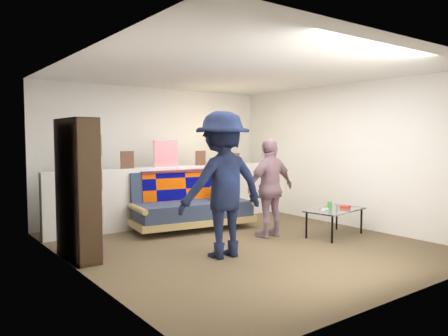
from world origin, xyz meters
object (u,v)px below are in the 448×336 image
object	(u,v)px
floor_lamp	(227,152)
person_left	(222,185)
coffee_table	(335,211)
bookshelf	(77,194)
person_right	(270,188)
futon_sofa	(191,205)

from	to	relation	value
floor_lamp	person_left	world-z (taller)	person_left
coffee_table	floor_lamp	xyz separation A→B (m)	(-0.51, 2.05, 0.85)
floor_lamp	coffee_table	bearing A→B (deg)	-75.98
bookshelf	coffee_table	size ratio (longest dim) A/B	1.65
person_left	person_right	world-z (taller)	person_left
person_right	person_left	bearing A→B (deg)	18.14
futon_sofa	person_left	bearing A→B (deg)	-109.56
bookshelf	coffee_table	xyz separation A→B (m)	(3.55, -1.06, -0.42)
floor_lamp	person_right	world-z (taller)	floor_lamp
futon_sofa	person_left	size ratio (longest dim) A/B	1.14
floor_lamp	person_left	distance (m)	2.51
coffee_table	person_right	xyz separation A→B (m)	(-0.82, 0.55, 0.36)
bookshelf	coffee_table	bearing A→B (deg)	-16.64
person_right	coffee_table	bearing A→B (deg)	144.16
futon_sofa	bookshelf	world-z (taller)	bookshelf
futon_sofa	floor_lamp	xyz separation A→B (m)	(0.95, 0.28, 0.84)
futon_sofa	floor_lamp	size ratio (longest dim) A/B	1.19
bookshelf	futon_sofa	bearing A→B (deg)	18.77
person_right	bookshelf	bearing A→B (deg)	-12.75
person_left	futon_sofa	bearing A→B (deg)	-105.80
person_left	coffee_table	bearing A→B (deg)	-178.91
futon_sofa	person_right	bearing A→B (deg)	-62.58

